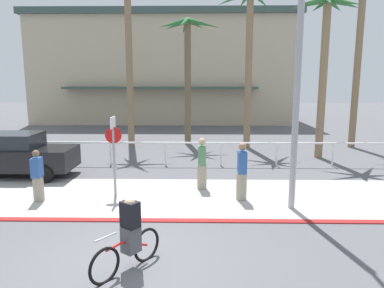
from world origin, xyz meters
TOP-DOWN VIEW (x-y plane):
  - ground_plane at (0.00, 10.00)m, footprint 80.00×80.00m
  - sidewalk_strip at (0.00, 4.20)m, footprint 44.00×4.00m
  - curb_paint at (0.00, 2.20)m, footprint 44.00×0.24m
  - building_backdrop at (-1.57, 26.28)m, footprint 21.99×9.98m
  - rail_fence at (0.00, 8.50)m, footprint 24.06×0.08m
  - stop_sign_bike_lane at (-1.24, 4.29)m, footprint 0.52×0.56m
  - streetlight_curb at (4.15, 2.99)m, footprint 0.24×2.54m
  - palm_tree_2 at (-2.28, 13.14)m, footprint 3.27×3.02m
  - palm_tree_3 at (0.79, 13.79)m, footprint 3.42×3.30m
  - palm_tree_4 at (4.03, 12.82)m, footprint 3.14×3.09m
  - palm_tree_5 at (7.15, 10.27)m, footprint 3.14×2.88m
  - palm_tree_6 at (9.81, 12.94)m, footprint 3.48×3.14m
  - car_black_1 at (-5.61, 6.57)m, footprint 4.40×2.02m
  - cyclist_red_0 at (0.08, -0.30)m, footprint 1.13×1.50m
  - pedestrian_0 at (2.77, 3.93)m, footprint 0.32×0.40m
  - pedestrian_1 at (1.55, 5.06)m, footprint 0.32×0.40m
  - pedestrian_2 at (-3.48, 3.71)m, footprint 0.34×0.42m

SIDE VIEW (x-z plane):
  - ground_plane at x=0.00m, z-range 0.00..0.00m
  - sidewalk_strip at x=0.00m, z-range 0.00..0.02m
  - curb_paint at x=0.00m, z-range 0.00..0.03m
  - cyclist_red_0 at x=0.08m, z-range -0.06..1.44m
  - pedestrian_2 at x=-3.48m, z-range -0.07..1.55m
  - pedestrian_1 at x=1.55m, z-range -0.06..1.71m
  - rail_fence at x=0.00m, z-range 0.32..1.36m
  - pedestrian_0 at x=2.77m, z-range -0.06..1.76m
  - car_black_1 at x=-5.61m, z-range 0.03..1.72m
  - stop_sign_bike_lane at x=-1.24m, z-range 0.40..2.96m
  - streetlight_curb at x=4.15m, z-range 0.53..8.03m
  - building_backdrop at x=-1.57m, z-range 0.02..9.08m
  - palm_tree_3 at x=0.79m, z-range 1.74..8.74m
  - palm_tree_5 at x=7.15m, z-range 1.79..9.15m
  - palm_tree_4 at x=4.03m, z-range 1.90..10.15m
  - palm_tree_6 at x=9.81m, z-range 1.92..11.23m
  - palm_tree_2 at x=-2.28m, z-range 1.94..11.86m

